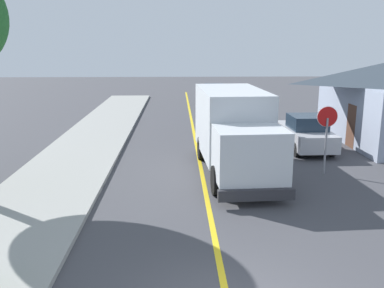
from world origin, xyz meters
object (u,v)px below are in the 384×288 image
object	(u,v)px
parked_car_mid	(226,105)
box_truck	(234,128)
parked_car_near	(242,122)
parked_van_across	(306,133)
parked_car_far	(215,95)
stop_sign	(327,127)

from	to	relation	value
parked_car_mid	box_truck	bearing A→B (deg)	-95.16
parked_car_mid	parked_car_near	bearing A→B (deg)	-89.07
box_truck	parked_van_across	bearing A→B (deg)	42.25
parked_car_mid	parked_van_across	bearing A→B (deg)	-74.76
box_truck	parked_car_near	distance (m)	6.97
parked_car_far	box_truck	bearing A→B (deg)	-92.87
box_truck	parked_van_across	world-z (taller)	box_truck
parked_car_near	parked_van_across	distance (m)	4.12
parked_car_near	stop_sign	size ratio (longest dim) A/B	1.69
box_truck	parked_car_far	distance (m)	19.74
parked_car_near	box_truck	bearing A→B (deg)	-101.13
box_truck	parked_car_far	world-z (taller)	box_truck
parked_car_far	stop_sign	world-z (taller)	stop_sign
parked_van_across	stop_sign	bearing A→B (deg)	-96.12
parked_car_far	parked_van_across	distance (m)	16.38
parked_car_near	parked_car_far	distance (m)	12.92
parked_car_mid	parked_van_across	size ratio (longest dim) A/B	1.00
parked_car_near	stop_sign	bearing A→B (deg)	-72.96
box_truck	parked_van_across	distance (m)	5.41
parked_car_near	parked_van_across	xyz separation A→B (m)	(2.60, -3.20, 0.00)
box_truck	parked_car_far	size ratio (longest dim) A/B	1.64
parked_car_mid	stop_sign	bearing A→B (deg)	-80.62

